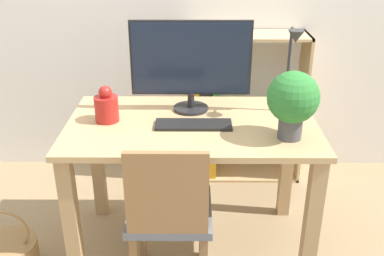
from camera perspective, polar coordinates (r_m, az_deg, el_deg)
The scene contains 10 objects.
ground_plane at distance 2.66m, azimuth -0.02°, elevation -14.50°, with size 10.00×10.00×0.00m, color #997F5B.
desk at distance 2.32m, azimuth -0.02°, elevation -2.60°, with size 1.26×0.73×0.77m.
monitor at distance 2.33m, azimuth -0.15°, elevation 8.48°, with size 0.62×0.19×0.48m.
keyboard at distance 2.21m, azimuth 0.18°, elevation 0.43°, with size 0.38×0.13×0.02m.
vase at distance 2.29m, azimuth -10.81°, elevation 2.68°, with size 0.12×0.12×0.19m.
desk_lamp at distance 2.31m, azimuth 12.49°, elevation 8.00°, with size 0.10×0.19×0.45m.
potted_plant at distance 2.08m, azimuth 12.68°, elevation 3.49°, with size 0.24×0.24×0.32m.
chair at distance 2.14m, azimuth -2.92°, elevation -10.57°, with size 0.40×0.40×0.83m.
bookshelf at distance 3.12m, azimuth 3.79°, elevation 1.80°, with size 0.80×0.28×1.03m.
basket at distance 2.60m, azimuth -22.10°, elevation -14.88°, with size 0.29×0.29×0.39m.
Camera 1 is at (0.01, -2.06, 1.69)m, focal length 42.00 mm.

